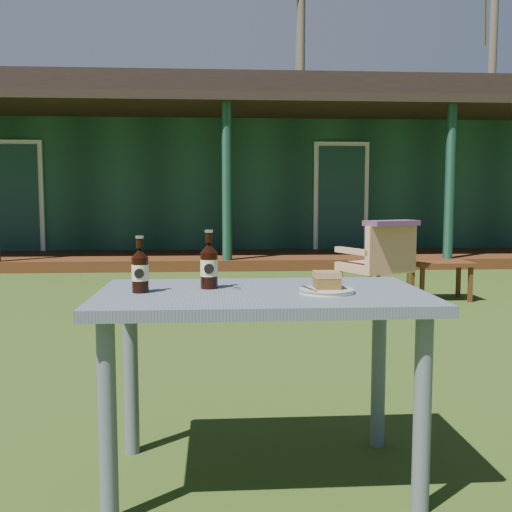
{
  "coord_description": "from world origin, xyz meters",
  "views": [
    {
      "loc": [
        -0.17,
        -3.77,
        1.07
      ],
      "look_at": [
        0.0,
        -1.3,
        0.82
      ],
      "focal_mm": 42.0,
      "sensor_mm": 36.0,
      "label": 1
    }
  ],
  "objects": [
    {
      "name": "cafe_table",
      "position": [
        0.0,
        -1.6,
        0.62
      ],
      "size": [
        1.2,
        0.7,
        0.72
      ],
      "color": "slate",
      "rests_on": "ground"
    },
    {
      "name": "armchair_left",
      "position": [
        1.45,
        2.01,
        0.44
      ],
      "size": [
        0.76,
        0.74,
        0.79
      ],
      "color": "tan",
      "rests_on": "ground"
    },
    {
      "name": "plate",
      "position": [
        0.23,
        -1.65,
        0.73
      ],
      "size": [
        0.2,
        0.2,
        0.01
      ],
      "color": "silver",
      "rests_on": "cafe_table"
    },
    {
      "name": "side_table",
      "position": [
        2.16,
        2.22,
        0.34
      ],
      "size": [
        0.6,
        0.4,
        0.4
      ],
      "color": "#4F2813",
      "rests_on": "ground"
    },
    {
      "name": "tree_mid",
      "position": [
        3.0,
        18.5,
        4.75
      ],
      "size": [
        0.28,
        0.28,
        9.5
      ],
      "primitive_type": "cylinder",
      "color": "brown",
      "rests_on": "ground"
    },
    {
      "name": "fork",
      "position": [
        0.17,
        -1.66,
        0.74
      ],
      "size": [
        0.04,
        0.14,
        0.0
      ],
      "primitive_type": "cube",
      "rotation": [
        0.0,
        0.0,
        0.22
      ],
      "color": "silver",
      "rests_on": "plate"
    },
    {
      "name": "cola_bottle_near",
      "position": [
        -0.19,
        -1.52,
        0.81
      ],
      "size": [
        0.07,
        0.07,
        0.22
      ],
      "color": "black",
      "rests_on": "cafe_table"
    },
    {
      "name": "pavilion",
      "position": [
        -0.0,
        9.39,
        1.61
      ],
      "size": [
        15.8,
        8.3,
        3.45
      ],
      "color": "#183F2E",
      "rests_on": "ground"
    },
    {
      "name": "bottle_cap",
      "position": [
        -0.09,
        -1.56,
        0.72
      ],
      "size": [
        0.03,
        0.03,
        0.01
      ],
      "primitive_type": "cylinder",
      "color": "silver",
      "rests_on": "cafe_table"
    },
    {
      "name": "tree_right",
      "position": [
        9.5,
        17.0,
        5.5
      ],
      "size": [
        0.28,
        0.28,
        11.0
      ],
      "primitive_type": "cylinder",
      "color": "brown",
      "rests_on": "ground"
    },
    {
      "name": "ground",
      "position": [
        0.0,
        0.0,
        0.0
      ],
      "size": [
        80.0,
        80.0,
        0.0
      ],
      "primitive_type": "plane",
      "color": "#334916"
    },
    {
      "name": "floral_throw",
      "position": [
        1.52,
        1.87,
        0.81
      ],
      "size": [
        0.58,
        0.43,
        0.05
      ],
      "primitive_type": "cube",
      "rotation": [
        0.0,
        0.0,
        3.58
      ],
      "color": "#61365B",
      "rests_on": "armchair_left"
    },
    {
      "name": "cola_bottle_far",
      "position": [
        -0.44,
        -1.6,
        0.8
      ],
      "size": [
        0.06,
        0.06,
        0.21
      ],
      "color": "black",
      "rests_on": "cafe_table"
    },
    {
      "name": "cake_slice",
      "position": [
        0.23,
        -1.64,
        0.77
      ],
      "size": [
        0.09,
        0.09,
        0.06
      ],
      "color": "brown",
      "rests_on": "plate"
    }
  ]
}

